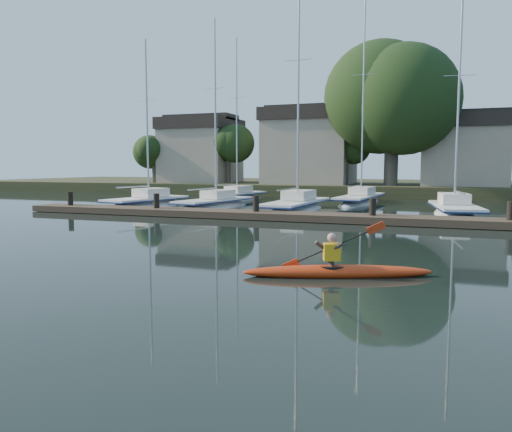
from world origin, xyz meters
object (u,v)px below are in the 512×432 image
(sailboat_6, at_px, (360,206))
(sailboat_0, at_px, (147,210))
(sailboat_2, at_px, (296,214))
(sailboat_5, at_px, (236,202))
(sailboat_1, at_px, (214,211))
(sailboat_3, at_px, (454,219))
(dock, at_px, (312,217))
(kayak, at_px, (337,269))

(sailboat_6, bearing_deg, sailboat_0, -143.02)
(sailboat_2, xyz_separation_m, sailboat_5, (-7.27, 7.98, 0.02))
(sailboat_0, height_order, sailboat_6, sailboat_6)
(sailboat_1, relative_size, sailboat_3, 1.01)
(dock, relative_size, sailboat_0, 2.75)
(kayak, xyz_separation_m, sailboat_0, (-15.99, 16.52, -0.39))
(dock, height_order, sailboat_2, sailboat_2)
(sailboat_0, height_order, sailboat_5, sailboat_5)
(sailboat_1, xyz_separation_m, sailboat_2, (5.69, -0.45, -0.01))
(kayak, relative_size, sailboat_5, 0.34)
(dock, xyz_separation_m, sailboat_0, (-12.40, 4.33, -0.41))
(sailboat_2, bearing_deg, kayak, -68.04)
(sailboat_0, bearing_deg, dock, -8.32)
(sailboat_0, height_order, sailboat_3, sailboat_3)
(dock, relative_size, sailboat_5, 2.42)
(kayak, height_order, dock, kayak)
(kayak, xyz_separation_m, sailboat_3, (3.26, 17.22, -0.38))
(sailboat_6, bearing_deg, sailboat_2, -104.90)
(dock, height_order, sailboat_6, sailboat_6)
(sailboat_2, relative_size, sailboat_6, 0.98)
(sailboat_5, distance_m, sailboat_6, 10.06)
(sailboat_0, xyz_separation_m, sailboat_2, (10.24, 0.48, 0.01))
(kayak, bearing_deg, sailboat_1, 102.81)
(sailboat_3, distance_m, sailboat_6, 9.65)
(sailboat_0, bearing_deg, sailboat_3, 13.01)
(sailboat_5, xyz_separation_m, sailboat_6, (10.05, -0.41, -0.01))
(sailboat_1, relative_size, sailboat_2, 0.86)
(dock, xyz_separation_m, sailboat_2, (-2.16, 4.81, -0.40))
(dock, height_order, sailboat_5, sailboat_5)
(dock, height_order, sailboat_3, sailboat_3)
(kayak, xyz_separation_m, sailboat_5, (-13.03, 24.98, -0.36))
(sailboat_1, bearing_deg, sailboat_3, 8.72)
(sailboat_1, distance_m, sailboat_6, 11.06)
(dock, relative_size, sailboat_3, 2.56)
(kayak, bearing_deg, sailboat_0, 113.62)
(dock, relative_size, sailboat_6, 2.13)
(sailboat_3, bearing_deg, sailboat_6, 123.14)
(dock, height_order, sailboat_0, sailboat_0)
(dock, bearing_deg, sailboat_6, 87.16)
(sailboat_0, xyz_separation_m, sailboat_1, (4.54, 0.93, 0.02))
(sailboat_2, bearing_deg, sailboat_1, 178.75)
(sailboat_6, bearing_deg, sailboat_3, -44.46)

